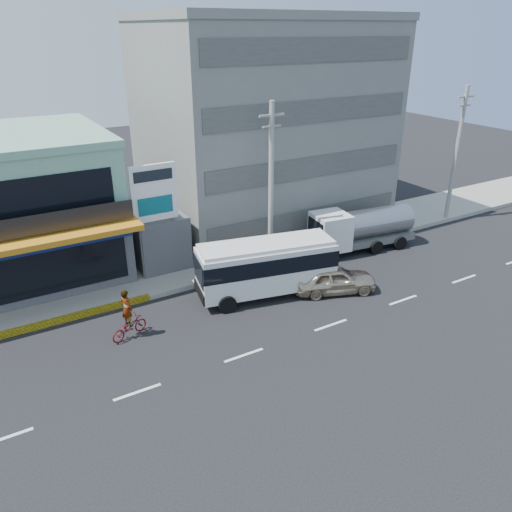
{
  "coord_description": "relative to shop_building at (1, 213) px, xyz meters",
  "views": [
    {
      "loc": [
        -9.02,
        -16.46,
        13.6
      ],
      "look_at": [
        3.55,
        4.96,
        2.2
      ],
      "focal_mm": 35.0,
      "sensor_mm": 36.0,
      "label": 1
    }
  ],
  "objects": [
    {
      "name": "ground",
      "position": [
        8.0,
        -13.95,
        -4.0
      ],
      "size": [
        120.0,
        120.0,
        0.0
      ],
      "primitive_type": "plane",
      "color": "black",
      "rests_on": "ground"
    },
    {
      "name": "sidewalk",
      "position": [
        13.0,
        -4.45,
        -3.85
      ],
      "size": [
        70.0,
        5.0,
        0.3
      ],
      "primitive_type": "cube",
      "color": "gray",
      "rests_on": "ground"
    },
    {
      "name": "shop_building",
      "position": [
        0.0,
        0.0,
        0.0
      ],
      "size": [
        12.4,
        11.7,
        8.0
      ],
      "color": "#3F3E43",
      "rests_on": "ground"
    },
    {
      "name": "concrete_building",
      "position": [
        18.0,
        1.05,
        3.0
      ],
      "size": [
        16.0,
        12.0,
        14.0
      ],
      "primitive_type": "cube",
      "color": "slate",
      "rests_on": "ground"
    },
    {
      "name": "gap_structure",
      "position": [
        8.0,
        -1.95,
        -2.25
      ],
      "size": [
        3.0,
        6.0,
        3.5
      ],
      "primitive_type": "cube",
      "color": "#3F3E43",
      "rests_on": "ground"
    },
    {
      "name": "satellite_dish",
      "position": [
        8.0,
        -2.95,
        -0.42
      ],
      "size": [
        1.5,
        1.5,
        0.15
      ],
      "primitive_type": "cylinder",
      "color": "slate",
      "rests_on": "gap_structure"
    },
    {
      "name": "billboard",
      "position": [
        7.5,
        -4.75,
        0.93
      ],
      "size": [
        2.6,
        0.18,
        6.9
      ],
      "color": "gray",
      "rests_on": "ground"
    },
    {
      "name": "utility_pole_near",
      "position": [
        14.0,
        -6.55,
        1.15
      ],
      "size": [
        1.6,
        0.3,
        10.0
      ],
      "color": "#999993",
      "rests_on": "ground"
    },
    {
      "name": "utility_pole_far",
      "position": [
        30.0,
        -6.55,
        1.15
      ],
      "size": [
        1.6,
        0.3,
        10.0
      ],
      "color": "#999993",
      "rests_on": "ground"
    },
    {
      "name": "minibus",
      "position": [
        11.85,
        -9.59,
        -2.12
      ],
      "size": [
        7.85,
        3.89,
        3.15
      ],
      "color": "silver",
      "rests_on": "ground"
    },
    {
      "name": "sedan",
      "position": [
        15.32,
        -11.23,
        -3.21
      ],
      "size": [
        5.01,
        3.39,
        1.58
      ],
      "primitive_type": "imported",
      "rotation": [
        0.0,
        0.0,
        1.21
      ],
      "color": "#BBAA8F",
      "rests_on": "ground"
    },
    {
      "name": "tanker_truck",
      "position": [
        20.38,
        -7.4,
        -2.47
      ],
      "size": [
        7.42,
        3.13,
        2.84
      ],
      "color": "white",
      "rests_on": "ground"
    },
    {
      "name": "motorcycle_rider",
      "position": [
        4.0,
        -9.81,
        -3.16
      ],
      "size": [
        2.09,
        1.34,
        2.53
      ],
      "color": "#4B0A10",
      "rests_on": "ground"
    }
  ]
}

